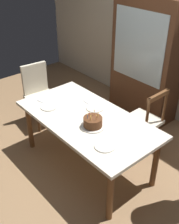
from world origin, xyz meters
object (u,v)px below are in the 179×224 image
Objects in this scene: dining_table at (87,123)px; china_cabinet at (146,59)px; chair_upholstered at (39,91)px; birthday_cake at (93,122)px; plate_near_guest at (105,146)px; plate_near_celebrant at (49,107)px; plate_far_side at (95,108)px; chair_spindle_back at (144,122)px.

china_cabinet reaches higher than dining_table.
chair_upholstered is 1.74m from china_cabinet.
birthday_cake reaches higher than plate_near_guest.
birthday_cake is at bearing 11.62° from plate_near_celebrant.
plate_far_side is 0.75m from plate_near_guest.
chair_upholstered reaches higher than dining_table.
birthday_cake is 1.27× the size of plate_far_side.
chair_upholstered is (-0.79, 0.32, -0.21)m from plate_near_celebrant.
birthday_cake is 1.27× the size of plate_near_guest.
chair_upholstered is at bearing 158.22° from plate_near_celebrant.
birthday_cake is at bearing -45.05° from plate_far_side.
chair_upholstered reaches higher than birthday_cake.
chair_spindle_back is (0.34, 0.58, -0.28)m from plate_far_side.
plate_near_celebrant is 1.78m from china_cabinet.
birthday_cake is (0.19, -0.07, 0.14)m from dining_table.
chair_upholstered is at bearing 173.15° from birthday_cake.
dining_table is at bearing 159.82° from birthday_cake.
plate_near_guest is 1.07m from chair_spindle_back.
china_cabinet is (-0.60, 1.63, 0.16)m from birthday_cake.
dining_table is at bearing -4.80° from chair_upholstered.
chair_upholstered reaches higher than plate_far_side.
birthday_cake is 0.39m from plate_far_side.
dining_table is 1.88× the size of chair_upholstered.
plate_far_side is at bearing 46.06° from plate_near_celebrant.
chair_spindle_back and chair_upholstered have the same top height.
plate_far_side is at bearing 113.19° from dining_table.
dining_table is at bearing 158.74° from plate_near_guest.
china_cabinet is at bearing 87.54° from plate_near_celebrant.
plate_near_guest is 1.86m from chair_upholstered.
plate_near_celebrant is 0.12× the size of china_cabinet.
plate_near_guest is 0.23× the size of chair_upholstered.
chair_spindle_back is (-0.29, 0.99, -0.28)m from plate_near_guest.
plate_far_side is (-0.09, 0.21, 0.09)m from dining_table.
dining_table is 0.24m from plate_far_side.
plate_near_celebrant is at bearing -133.94° from plate_far_side.
plate_far_side is at bearing 134.95° from birthday_cake.
plate_far_side is 0.23× the size of chair_spindle_back.
chair_spindle_back is at bearing 53.26° from plate_near_celebrant.
plate_near_guest is (0.35, -0.14, -0.05)m from birthday_cake.
plate_near_celebrant is 1.03m from plate_near_guest.
china_cabinet is (0.87, 1.45, 0.42)m from chair_upholstered.
birthday_cake is at bearing -6.85° from chair_upholstered.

